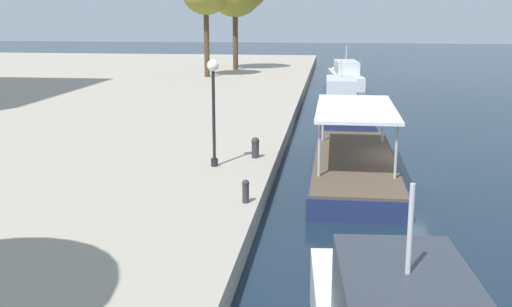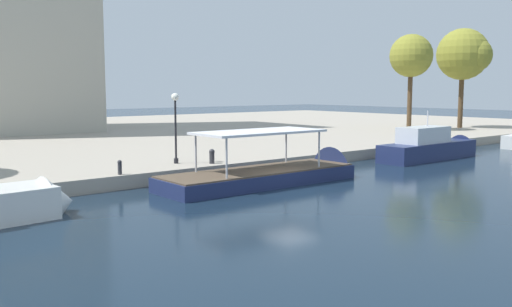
% 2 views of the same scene
% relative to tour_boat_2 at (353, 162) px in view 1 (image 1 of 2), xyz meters
% --- Properties ---
extents(ground_plane, '(220.00, 220.00, 0.00)m').
position_rel_tour_boat_2_xyz_m(ground_plane, '(-0.81, -1.88, -0.30)').
color(ground_plane, '#142333').
extents(tour_boat_2, '(12.49, 3.38, 4.20)m').
position_rel_tour_boat_2_xyz_m(tour_boat_2, '(0.00, 0.00, 0.00)').
color(tour_boat_2, navy).
rests_on(tour_boat_2, ground_plane).
extents(motor_yacht_3, '(10.17, 2.43, 4.14)m').
position_rel_tour_boat_2_xyz_m(motor_yacht_3, '(15.32, 0.40, 0.43)').
color(motor_yacht_3, navy).
rests_on(motor_yacht_3, ground_plane).
extents(motor_yacht_4, '(11.03, 3.23, 4.32)m').
position_rel_tour_boat_2_xyz_m(motor_yacht_4, '(31.04, -0.19, 0.38)').
color(motor_yacht_4, silver).
rests_on(motor_yacht_4, ground_plane).
extents(mooring_bollard_1, '(0.23, 0.23, 0.74)m').
position_rel_tour_boat_2_xyz_m(mooring_bollard_1, '(-7.49, 3.53, 0.84)').
color(mooring_bollard_1, '#2D2D33').
rests_on(mooring_bollard_1, dock_promenade).
extents(mooring_bollard_2, '(0.33, 0.33, 0.85)m').
position_rel_tour_boat_2_xyz_m(mooring_bollard_2, '(-1.53, 3.98, 0.90)').
color(mooring_bollard_2, '#2D2D33').
rests_on(mooring_bollard_2, dock_promenade).
extents(lamp_post, '(0.44, 0.44, 4.07)m').
position_rel_tour_boat_2_xyz_m(lamp_post, '(-3.09, 5.36, 3.13)').
color(lamp_post, black).
rests_on(lamp_post, dock_promenade).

